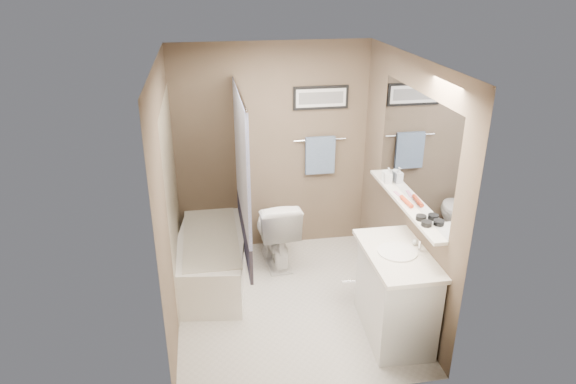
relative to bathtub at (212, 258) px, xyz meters
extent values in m
plane|color=beige|center=(0.75, -0.58, -0.25)|extent=(2.50, 2.50, 0.00)
cube|color=silver|center=(0.75, -0.58, 2.13)|extent=(2.20, 2.50, 0.04)
cube|color=brown|center=(0.75, 0.65, 0.95)|extent=(2.20, 0.04, 2.40)
cube|color=brown|center=(0.75, -1.81, 0.95)|extent=(2.20, 0.04, 2.40)
cube|color=brown|center=(-0.33, -0.58, 0.95)|extent=(0.04, 2.50, 2.40)
cube|color=brown|center=(1.83, -0.58, 0.95)|extent=(0.04, 2.50, 2.40)
cube|color=tan|center=(-0.34, -0.08, 0.75)|extent=(0.02, 1.55, 2.00)
cylinder|color=silver|center=(0.35, -0.08, 1.80)|extent=(0.02, 1.55, 0.02)
cube|color=white|center=(0.35, -0.08, 1.15)|extent=(0.03, 1.45, 1.28)
cube|color=#242543|center=(0.35, -0.08, 0.33)|extent=(0.03, 1.45, 0.36)
cube|color=silver|center=(1.84, -0.73, 1.37)|extent=(0.02, 1.60, 1.00)
cube|color=silver|center=(1.79, -0.73, 0.85)|extent=(0.12, 1.60, 0.03)
cylinder|color=silver|center=(1.30, 0.63, 1.05)|extent=(0.60, 0.02, 0.02)
cube|color=#819DBC|center=(1.30, 0.61, 0.87)|extent=(0.34, 0.05, 0.44)
cube|color=black|center=(1.30, 0.65, 1.53)|extent=(0.62, 0.02, 0.26)
cube|color=white|center=(1.30, 0.63, 1.53)|extent=(0.56, 0.00, 0.20)
cube|color=#595959|center=(1.30, 0.63, 1.53)|extent=(0.50, 0.00, 0.13)
cube|color=silver|center=(1.30, -1.83, 0.75)|extent=(0.80, 0.02, 2.00)
cylinder|color=silver|center=(0.97, -1.77, 0.75)|extent=(0.10, 0.02, 0.02)
cube|color=white|center=(0.00, 0.00, 0.00)|extent=(0.89, 1.58, 0.50)
cube|color=beige|center=(0.00, 0.00, 0.25)|extent=(0.56, 1.36, 0.02)
imported|color=white|center=(0.72, 0.24, 0.15)|extent=(0.50, 0.81, 0.79)
cube|color=silver|center=(1.60, -1.18, 0.15)|extent=(0.55, 0.93, 0.80)
cube|color=white|center=(1.59, -1.18, 0.57)|extent=(0.54, 0.96, 0.04)
cylinder|color=white|center=(1.58, -1.18, 0.60)|extent=(0.34, 0.34, 0.01)
cylinder|color=white|center=(1.78, -1.18, 0.64)|extent=(0.02, 0.02, 0.10)
sphere|color=white|center=(1.78, -1.08, 0.62)|extent=(0.05, 0.05, 0.05)
cylinder|color=black|center=(1.79, -1.24, 0.89)|extent=(0.09, 0.09, 0.04)
cylinder|color=black|center=(1.79, -1.13, 0.89)|extent=(0.09, 0.09, 0.04)
cylinder|color=#C63E1C|center=(1.79, -0.80, 0.89)|extent=(0.05, 0.22, 0.04)
cube|color=#CB7C9A|center=(1.79, -0.60, 0.87)|extent=(0.05, 0.16, 0.01)
cylinder|color=white|center=(1.79, -0.22, 0.92)|extent=(0.08, 0.08, 0.10)
imported|color=#999999|center=(1.79, -0.30, 0.94)|extent=(0.08, 0.08, 0.16)
camera|label=1|loc=(0.01, -4.80, 2.83)|focal=32.00mm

